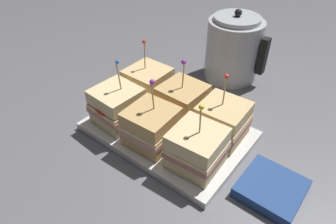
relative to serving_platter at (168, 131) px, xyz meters
The scene contains 10 objects.
ground_plane 0.01m from the serving_platter, ahead, with size 6.00×6.00×0.00m, color slate.
serving_platter is the anchor object (origin of this frame).
sandwich_front_left 0.13m from the serving_platter, 153.77° to the right, with size 0.11×0.11×0.16m.
sandwich_front_center 0.08m from the serving_platter, 92.22° to the right, with size 0.10×0.10×0.16m.
sandwich_front_right 0.13m from the serving_platter, 24.89° to the right, with size 0.11×0.11×0.15m.
sandwich_back_left 0.14m from the serving_platter, 152.31° to the left, with size 0.10×0.10×0.16m.
sandwich_back_center 0.08m from the serving_platter, 90.13° to the left, with size 0.10×0.10×0.16m.
sandwich_back_right 0.13m from the serving_platter, 25.63° to the left, with size 0.10×0.10×0.16m.
kettle_steel 0.33m from the serving_platter, 92.41° to the left, with size 0.18×0.16×0.20m.
napkin_stack 0.26m from the serving_platter, ahead, with size 0.11×0.11×0.02m.
Camera 1 is at (0.32, -0.41, 0.48)m, focal length 32.00 mm.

